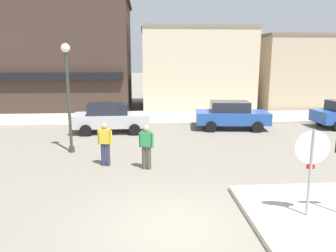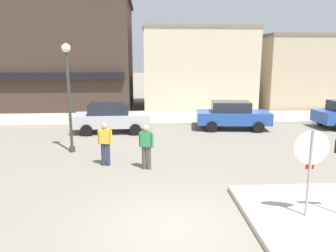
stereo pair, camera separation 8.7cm
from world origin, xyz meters
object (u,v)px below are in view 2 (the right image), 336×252
stop_sign (310,162)px  lamp_post (68,82)px  parked_car_nearest (111,117)px  pedestrian_crossing_far (146,146)px  parked_car_second (232,115)px  pedestrian_crossing_near (105,143)px

stop_sign → lamp_post: size_ratio=0.51×
lamp_post → parked_car_nearest: bearing=70.7°
stop_sign → pedestrian_crossing_far: stop_sign is taller
lamp_post → parked_car_second: lamp_post is taller
stop_sign → pedestrian_crossing_far: (-3.88, 4.10, -0.65)m
lamp_post → parked_car_second: size_ratio=1.09×
lamp_post → pedestrian_crossing_far: (3.16, -2.39, -2.09)m
parked_car_second → pedestrian_crossing_near: size_ratio=2.59×
parked_car_second → pedestrian_crossing_far: 8.00m
parked_car_nearest → parked_car_second: 6.65m
parked_car_nearest → stop_sign: bearing=-60.6°
parked_car_second → pedestrian_crossing_near: bearing=-136.7°
pedestrian_crossing_near → pedestrian_crossing_far: size_ratio=1.00×
stop_sign → parked_car_nearest: (-5.75, 10.19, -0.71)m
pedestrian_crossing_near → pedestrian_crossing_far: 1.59m
parked_car_second → pedestrian_crossing_near: (-6.29, -5.92, 0.06)m
lamp_post → pedestrian_crossing_near: lamp_post is taller
parked_car_second → lamp_post: bearing=-153.1°
stop_sign → pedestrian_crossing_far: size_ratio=1.43×
pedestrian_crossing_far → parked_car_nearest: bearing=107.0°
parked_car_nearest → pedestrian_crossing_far: (1.86, -6.09, 0.06)m
lamp_post → parked_car_second: 9.16m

